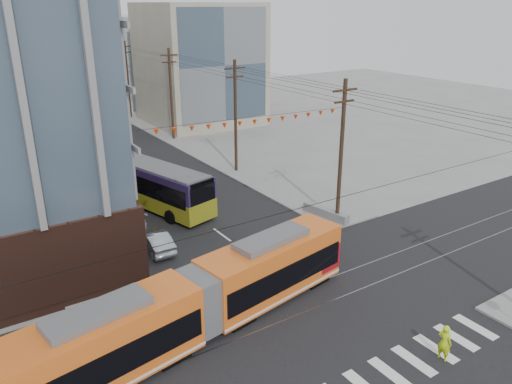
# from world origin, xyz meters

# --- Properties ---
(ground) EXTENTS (160.00, 160.00, 0.00)m
(ground) POSITION_xyz_m (0.00, 0.00, 0.00)
(ground) COLOR slate
(bg_bldg_ne_near) EXTENTS (14.00, 14.00, 16.00)m
(bg_bldg_ne_near) POSITION_xyz_m (16.00, 48.00, 8.00)
(bg_bldg_ne_near) COLOR gray
(bg_bldg_ne_near) RESTS_ON ground
(bg_bldg_ne_far) EXTENTS (16.00, 16.00, 14.00)m
(bg_bldg_ne_far) POSITION_xyz_m (18.00, 68.00, 7.00)
(bg_bldg_ne_far) COLOR #8C99A5
(bg_bldg_ne_far) RESTS_ON ground
(utility_pole_far) EXTENTS (0.30, 0.30, 11.00)m
(utility_pole_far) POSITION_xyz_m (8.50, 56.00, 5.50)
(utility_pole_far) COLOR black
(utility_pole_far) RESTS_ON ground
(streetcar) EXTENTS (19.60, 5.93, 3.74)m
(streetcar) POSITION_xyz_m (-6.79, 4.43, 1.87)
(streetcar) COLOR orange
(streetcar) RESTS_ON ground
(city_bus) EXTENTS (6.29, 13.57, 3.76)m
(city_bus) POSITION_xyz_m (-2.10, 22.56, 1.88)
(city_bus) COLOR #261A42
(city_bus) RESTS_ON ground
(parked_car_silver) EXTENTS (1.68, 4.36, 1.42)m
(parked_car_silver) POSITION_xyz_m (-5.00, 14.45, 0.71)
(parked_car_silver) COLOR #9BA6AF
(parked_car_silver) RESTS_ON ground
(parked_car_white) EXTENTS (3.00, 5.48, 1.50)m
(parked_car_white) POSITION_xyz_m (-5.62, 19.83, 0.75)
(parked_car_white) COLOR silver
(parked_car_white) RESTS_ON ground
(parked_car_grey) EXTENTS (2.74, 4.86, 1.28)m
(parked_car_grey) POSITION_xyz_m (-5.59, 22.60, 0.64)
(parked_car_grey) COLOR #474D52
(parked_car_grey) RESTS_ON ground
(pedestrian) EXTENTS (0.54, 0.74, 1.89)m
(pedestrian) POSITION_xyz_m (2.04, -3.64, 0.94)
(pedestrian) COLOR #BEE414
(pedestrian) RESTS_ON ground
(jersey_barrier) EXTENTS (1.65, 4.25, 0.83)m
(jersey_barrier) POSITION_xyz_m (8.30, 12.09, 0.42)
(jersey_barrier) COLOR #5D5C60
(jersey_barrier) RESTS_ON ground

